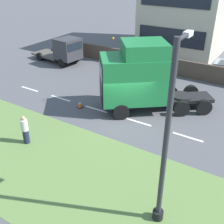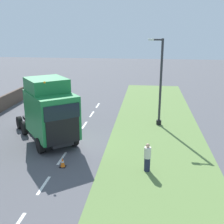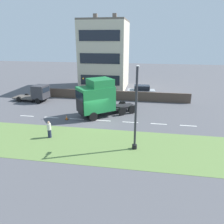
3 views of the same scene
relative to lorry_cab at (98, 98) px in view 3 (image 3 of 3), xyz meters
The scene contains 11 objects.
ground_plane 2.75m from the lorry_cab, behind, with size 120.00×120.00×0.00m, color #515156.
grass_verge 7.81m from the lorry_cab, behind, with size 7.00×44.00×0.01m.
lane_markings 2.88m from the lorry_cab, 148.84° to the right, with size 0.16×21.00×0.00m.
boundary_wall 7.71m from the lorry_cab, ahead, with size 0.25×24.00×1.45m.
building_block 16.47m from the lorry_cab, ahead, with size 9.79×7.85×13.26m.
lorry_cab is the anchor object (origin of this frame).
flatbed_truck 11.45m from the lorry_cab, 65.16° to the left, with size 2.69×5.64×2.52m.
parked_car 10.56m from the lorry_cab, 27.68° to the right, with size 2.11×4.38×2.08m.
lamp_post 9.15m from the lorry_cab, 146.87° to the right, with size 1.33×0.42×7.09m.
pedestrian 7.67m from the lorry_cab, 154.08° to the left, with size 0.39×0.39×1.68m.
traffic_cone_lead 4.39m from the lorry_cab, 118.39° to the left, with size 0.36×0.36×0.58m.
Camera 3 is at (-23.31, -5.66, 9.22)m, focal length 35.00 mm.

